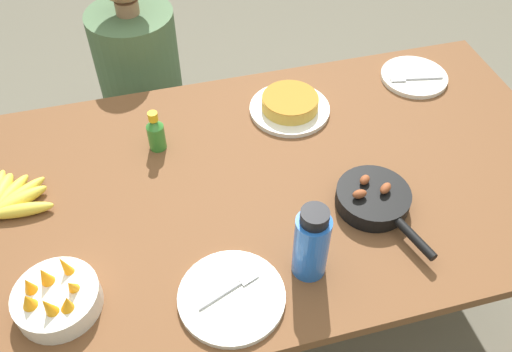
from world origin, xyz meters
TOP-DOWN VIEW (x-y plane):
  - ground_plane at (0.00, 0.00)m, footprint 14.00×14.00m
  - dining_table at (0.00, 0.00)m, footprint 1.90×1.00m
  - banana_bunch at (-0.67, 0.10)m, footprint 0.19×0.19m
  - skillet at (0.29, -0.16)m, footprint 0.20×0.33m
  - frittata_plate_center at (0.19, 0.28)m, footprint 0.26×0.26m
  - empty_plate_near_front at (0.65, 0.33)m, footprint 0.23×0.23m
  - empty_plate_far_left at (-0.15, -0.34)m, footprint 0.26×0.26m
  - fruit_bowl_mango at (-0.55, -0.26)m, footprint 0.20×0.20m
  - water_bottle at (0.05, -0.31)m, footprint 0.09×0.09m
  - hot_sauce_bottle at (-0.25, 0.22)m, footprint 0.05×0.05m
  - person_figure at (-0.26, 0.76)m, footprint 0.35×0.35m

SIDE VIEW (x-z plane):
  - ground_plane at x=0.00m, z-range 0.00..0.00m
  - person_figure at x=-0.26m, z-range -0.10..1.04m
  - dining_table at x=0.00m, z-range 0.29..1.05m
  - empty_plate_far_left at x=-0.15m, z-range 0.75..0.78m
  - empty_plate_near_front at x=0.65m, z-range 0.75..0.78m
  - banana_bunch at x=-0.67m, z-range 0.75..0.80m
  - frittata_plate_center at x=0.19m, z-range 0.75..0.81m
  - skillet at x=0.29m, z-range 0.74..0.83m
  - fruit_bowl_mango at x=-0.55m, z-range 0.74..0.85m
  - hot_sauce_bottle at x=-0.25m, z-range 0.75..0.88m
  - water_bottle at x=0.05m, z-range 0.75..0.97m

